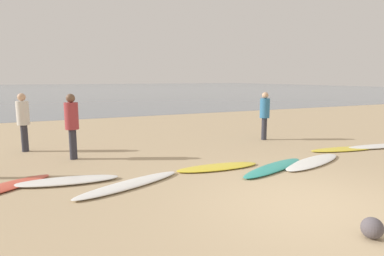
# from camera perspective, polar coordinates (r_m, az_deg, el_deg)

# --- Properties ---
(ground_plane) EXTENTS (120.00, 120.00, 0.20)m
(ground_plane) POSITION_cam_1_polar(r_m,az_deg,el_deg) (14.57, -8.90, -0.05)
(ground_plane) COLOR tan
(ground_plane) RESTS_ON ground
(ocean_water) EXTENTS (140.00, 100.00, 0.01)m
(ocean_water) POSITION_cam_1_polar(r_m,az_deg,el_deg) (67.59, -21.54, 6.32)
(ocean_water) COLOR slate
(ocean_water) RESTS_ON ground
(surfboard_1) EXTENTS (2.06, 0.80, 0.09)m
(surfboard_1) POSITION_cam_1_polar(r_m,az_deg,el_deg) (7.12, -20.81, -8.54)
(surfboard_1) COLOR white
(surfboard_1) RESTS_ON ground
(surfboard_2) EXTENTS (2.39, 1.31, 0.08)m
(surfboard_2) POSITION_cam_1_polar(r_m,az_deg,el_deg) (6.59, -10.79, -9.56)
(surfboard_2) COLOR white
(surfboard_2) RESTS_ON ground
(surfboard_3) EXTENTS (2.06, 0.69, 0.07)m
(surfboard_3) POSITION_cam_1_polar(r_m,az_deg,el_deg) (7.72, 4.51, -6.76)
(surfboard_3) COLOR yellow
(surfboard_3) RESTS_ON ground
(surfboard_4) EXTENTS (2.34, 1.29, 0.08)m
(surfboard_4) POSITION_cam_1_polar(r_m,az_deg,el_deg) (7.86, 13.98, -6.66)
(surfboard_4) COLOR teal
(surfboard_4) RESTS_ON ground
(surfboard_5) EXTENTS (2.42, 1.33, 0.08)m
(surfboard_5) POSITION_cam_1_polar(r_m,az_deg,el_deg) (8.68, 20.23, -5.52)
(surfboard_5) COLOR white
(surfboard_5) RESTS_ON ground
(surfboard_6) EXTENTS (2.28, 0.89, 0.06)m
(surfboard_6) POSITION_cam_1_polar(r_m,az_deg,el_deg) (10.59, 24.94, -3.33)
(surfboard_6) COLOR yellow
(surfboard_6) RESTS_ON ground
(surfboard_7) EXTENTS (2.40, 0.83, 0.09)m
(surfboard_7) POSITION_cam_1_polar(r_m,az_deg,el_deg) (11.42, 29.63, -2.77)
(surfboard_7) COLOR white
(surfboard_7) RESTS_ON ground
(person_0) EXTENTS (0.34, 0.34, 1.66)m
(person_0) POSITION_cam_1_polar(r_m,az_deg,el_deg) (10.43, -27.25, 1.63)
(person_0) COLOR #2D2D38
(person_0) RESTS_ON ground
(person_2) EXTENTS (0.34, 0.34, 1.69)m
(person_2) POSITION_cam_1_polar(r_m,az_deg,el_deg) (8.92, -20.13, 1.15)
(person_2) COLOR #2D2D38
(person_2) RESTS_ON ground
(person_3) EXTENTS (0.33, 0.33, 1.62)m
(person_3) POSITION_cam_1_polar(r_m,az_deg,el_deg) (11.35, 12.49, 2.75)
(person_3) COLOR #2D2D38
(person_3) RESTS_ON ground
(beach_rock_near) EXTENTS (0.28, 0.28, 0.28)m
(beach_rock_near) POSITION_cam_1_polar(r_m,az_deg,el_deg) (5.08, 28.77, -14.95)
(beach_rock_near) COLOR #534C51
(beach_rock_near) RESTS_ON ground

